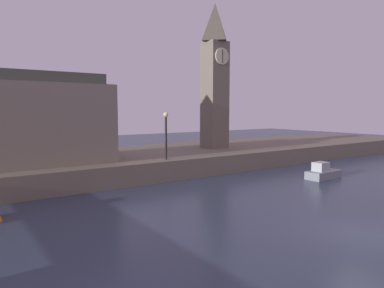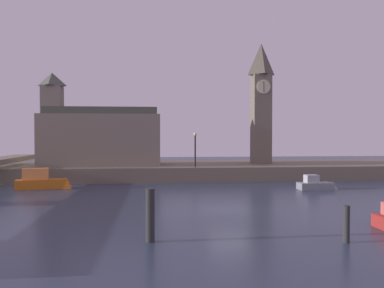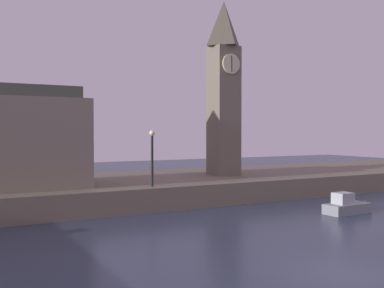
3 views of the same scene
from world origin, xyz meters
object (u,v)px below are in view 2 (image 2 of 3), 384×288
Objects in this scene: clock_tower at (261,101)px; parliament_hall at (98,136)px; mooring_post_right at (346,224)px; mooring_post_left at (150,215)px; boat_cruiser_grey at (319,185)px; boat_patrol_orange at (44,181)px; streetlamp at (195,145)px.

parliament_hall is (-18.40, -0.82, -4.03)m from clock_tower.
clock_tower reaches higher than mooring_post_right.
boat_cruiser_grey is at bearing 46.78° from mooring_post_left.
mooring_post_right is at bearing -6.11° from mooring_post_left.
parliament_hall is 3.49× the size of boat_cruiser_grey.
clock_tower is 1.09× the size of parliament_hall.
boat_patrol_orange is (-18.29, 19.07, -0.17)m from mooring_post_right.
clock_tower reaches higher than parliament_hall.
boat_patrol_orange is 1.37× the size of boat_cruiser_grey.
boat_patrol_orange reaches higher than boat_cruiser_grey.
mooring_post_right is 17.47m from boat_cruiser_grey.
clock_tower is 10.43m from streetlamp.
parliament_hall is 5.28× the size of mooring_post_left.
streetlamp is (-8.10, -4.32, -4.95)m from clock_tower.
streetlamp reaches higher than mooring_post_left.
clock_tower is 28.82m from mooring_post_right.
clock_tower is 24.90m from boat_patrol_orange.
streetlamp is 12.70m from boat_cruiser_grey.
streetlamp reaches higher than boat_cruiser_grey.
mooring_post_right is (4.36, -23.15, -2.92)m from streetlamp.
streetlamp is 0.71× the size of boat_patrol_orange.
mooring_post_left is at bearing -62.10° from boat_patrol_orange.
mooring_post_right reaches higher than boat_cruiser_grey.
parliament_hall is 3.56× the size of streetlamp.
mooring_post_left is (5.99, -25.72, -3.47)m from parliament_hall.
mooring_post_left is at bearing -133.22° from boat_cruiser_grey.
boat_cruiser_grey is (14.58, 15.51, -0.78)m from mooring_post_left.
parliament_hall is at bearing 161.24° from streetlamp.
clock_tower is 3.82× the size of boat_cruiser_grey.
parliament_hall reaches higher than boat_cruiser_grey.
mooring_post_left is at bearing -76.89° from parliament_hall.
parliament_hall reaches higher than boat_patrol_orange.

